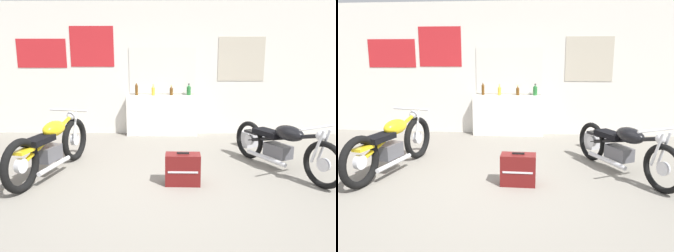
% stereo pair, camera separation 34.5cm
% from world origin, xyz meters
% --- Properties ---
extents(ground_plane, '(24.00, 24.00, 0.00)m').
position_xyz_m(ground_plane, '(0.00, 0.00, 0.00)').
color(ground_plane, gray).
extents(wall_back, '(10.00, 0.07, 2.80)m').
position_xyz_m(wall_back, '(-0.00, 3.23, 1.40)').
color(wall_back, silver).
rests_on(wall_back, ground_plane).
extents(sill_counter, '(1.51, 0.28, 0.87)m').
position_xyz_m(sill_counter, '(-0.01, 3.05, 0.43)').
color(sill_counter, silver).
rests_on(sill_counter, ground_plane).
extents(bottle_leftmost, '(0.06, 0.06, 0.29)m').
position_xyz_m(bottle_leftmost, '(-0.55, 3.03, 1.00)').
color(bottle_leftmost, '#5B3814').
rests_on(bottle_leftmost, sill_counter).
extents(bottle_left_center, '(0.07, 0.07, 0.23)m').
position_xyz_m(bottle_left_center, '(-0.19, 3.01, 0.97)').
color(bottle_left_center, gold).
rests_on(bottle_left_center, sill_counter).
extents(bottle_center, '(0.07, 0.07, 0.21)m').
position_xyz_m(bottle_center, '(0.19, 3.05, 0.96)').
color(bottle_center, '#5B3814').
rests_on(bottle_center, sill_counter).
extents(bottle_right_center, '(0.09, 0.09, 0.25)m').
position_xyz_m(bottle_right_center, '(0.56, 3.06, 0.98)').
color(bottle_right_center, '#23662D').
rests_on(bottle_right_center, sill_counter).
extents(motorcycle_yellow, '(0.69, 2.02, 0.87)m').
position_xyz_m(motorcycle_yellow, '(-1.52, 0.62, 0.42)').
color(motorcycle_yellow, black).
rests_on(motorcycle_yellow, ground_plane).
extents(motorcycle_black, '(1.07, 1.86, 0.80)m').
position_xyz_m(motorcycle_black, '(1.83, 0.80, 0.40)').
color(motorcycle_black, black).
rests_on(motorcycle_black, ground_plane).
extents(hard_case_silver, '(0.49, 0.41, 0.31)m').
position_xyz_m(hard_case_silver, '(1.74, 2.20, 0.14)').
color(hard_case_silver, '#9E9EA3').
rests_on(hard_case_silver, ground_plane).
extents(hard_case_darkred, '(0.47, 0.25, 0.44)m').
position_xyz_m(hard_case_darkred, '(0.36, 0.26, 0.21)').
color(hard_case_darkred, maroon).
rests_on(hard_case_darkred, ground_plane).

